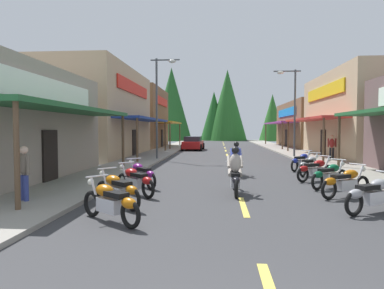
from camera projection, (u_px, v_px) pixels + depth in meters
ground at (228, 158)px, 25.52m from camera, size 9.03×77.03×0.10m
sidewalk_left at (151, 156)px, 25.99m from camera, size 2.78×77.03×0.12m
sidewalk_right at (307, 157)px, 25.04m from camera, size 2.78×77.03×0.12m
centerline_dashes at (226, 153)px, 30.00m from camera, size 0.16×54.18×0.01m
storefront_left_middle at (81, 113)px, 26.42m from camera, size 10.38×12.41×6.79m
storefront_left_far at (131, 118)px, 39.14m from camera, size 9.15×10.16×6.84m
storefront_right_middle at (376, 115)px, 25.21m from camera, size 9.47×12.17×6.37m
storefront_right_far at (316, 125)px, 39.30m from camera, size 8.55×13.91×5.27m
streetlamp_left at (160, 96)px, 22.79m from camera, size 1.98×0.30×6.92m
streetlamp_right at (291, 101)px, 24.80m from camera, size 1.98×0.30×6.51m
motorcycle_parked_right_0 at (373, 194)px, 8.50m from camera, size 1.88×1.20×1.04m
motorcycle_parked_right_1 at (346, 182)px, 10.44m from camera, size 1.88×1.19×1.04m
motorcycle_parked_right_2 at (330, 175)px, 12.07m from camera, size 1.72×1.43×1.04m
motorcycle_parked_right_3 at (315, 169)px, 13.73m from camera, size 1.84×1.26×1.04m
motorcycle_parked_right_4 at (310, 165)px, 15.45m from camera, size 1.40×1.74×1.04m
motorcycle_parked_right_5 at (302, 161)px, 17.23m from camera, size 1.50×1.66×1.04m
motorcycle_parked_left_0 at (110, 201)px, 7.62m from camera, size 1.77×1.37×1.04m
motorcycle_parked_left_1 at (117, 189)px, 9.18m from camera, size 1.69×1.47×1.04m
motorcycle_parked_left_2 at (135, 180)px, 10.79m from camera, size 1.63×1.54×1.04m
motorcycle_parked_left_3 at (141, 174)px, 12.32m from camera, size 1.51×1.65×1.04m
rider_cruising_lead at (235, 174)px, 11.00m from camera, size 0.60×2.14×1.57m
rider_cruising_trailing at (236, 161)px, 15.38m from camera, size 0.60×2.14×1.57m
pedestrian_by_shop at (332, 146)px, 22.82m from camera, size 0.57×0.26×1.75m
pedestrian_browsing at (24, 171)px, 9.42m from camera, size 0.47×0.42×1.66m
parked_car_curbside at (193, 143)px, 34.40m from camera, size 2.20×4.37×1.40m
treeline_backdrop at (198, 109)px, 63.01m from camera, size 24.61×9.89×13.54m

